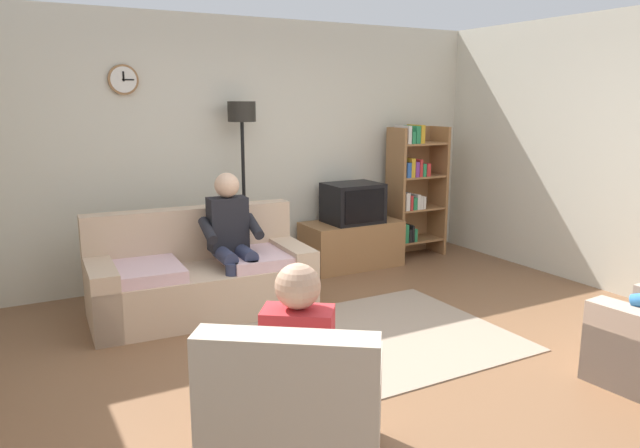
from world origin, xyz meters
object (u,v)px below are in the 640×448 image
object	(u,v)px
tv_stand	(351,244)
tv	(353,203)
person_on_couch	(232,235)
person_in_left_armchair	(301,359)
floor_lamp	(242,142)
couch	(201,278)
bookshelf	(413,188)
armchair_near_window	(299,426)

from	to	relation	value
tv_stand	tv	distance (m)	0.48
person_on_couch	person_in_left_armchair	distance (m)	2.45
tv	floor_lamp	size ratio (longest dim) A/B	0.32
couch	tv_stand	size ratio (longest dim) A/B	1.77
couch	floor_lamp	bearing A→B (deg)	45.23
bookshelf	floor_lamp	distance (m)	2.24
tv_stand	person_on_couch	distance (m)	1.91
couch	person_on_couch	bearing A→B (deg)	-22.74
tv	person_on_couch	size ratio (longest dim) A/B	0.48
tv_stand	floor_lamp	size ratio (longest dim) A/B	0.59
couch	person_in_left_armchair	size ratio (longest dim) A/B	1.74
floor_lamp	bookshelf	bearing A→B (deg)	-0.81
tv	bookshelf	world-z (taller)	bookshelf
tv_stand	person_in_left_armchair	xyz separation A→B (m)	(-2.24, -3.12, 0.35)
couch	floor_lamp	distance (m)	1.53
bookshelf	couch	bearing A→B (deg)	-166.41
tv_stand	tv	xyz separation A→B (m)	(0.00, -0.02, 0.48)
bookshelf	armchair_near_window	distance (m)	4.59
floor_lamp	person_in_left_armchair	bearing A→B (deg)	-107.15
tv	armchair_near_window	size ratio (longest dim) A/B	0.51
tv_stand	armchair_near_window	world-z (taller)	armchair_near_window
armchair_near_window	person_on_couch	xyz separation A→B (m)	(0.59, 2.46, 0.41)
couch	tv	world-z (taller)	tv
couch	tv_stand	world-z (taller)	couch
armchair_near_window	floor_lamp	bearing A→B (deg)	72.38
tv_stand	person_on_couch	bearing A→B (deg)	-156.69
tv_stand	person_in_left_armchair	distance (m)	3.86
bookshelf	floor_lamp	xyz separation A→B (m)	(-2.15, 0.03, 0.62)
bookshelf	person_in_left_armchair	bearing A→B (deg)	-134.58
bookshelf	person_in_left_armchair	distance (m)	4.48
couch	bookshelf	size ratio (longest dim) A/B	1.23
floor_lamp	armchair_near_window	bearing A→B (deg)	-107.62
tv	couch	bearing A→B (deg)	-163.04
bookshelf	person_on_couch	world-z (taller)	bookshelf
person_in_left_armchair	bookshelf	bearing A→B (deg)	45.42
couch	person_on_couch	world-z (taller)	person_on_couch
person_on_couch	person_in_left_armchair	xyz separation A→B (m)	(-0.54, -2.38, -0.09)
person_in_left_armchair	armchair_near_window	bearing A→B (deg)	-125.71
tv	person_on_couch	xyz separation A→B (m)	(-1.70, -0.71, -0.04)
bookshelf	armchair_near_window	size ratio (longest dim) A/B	1.34
tv_stand	armchair_near_window	distance (m)	3.93
floor_lamp	couch	bearing A→B (deg)	-134.77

